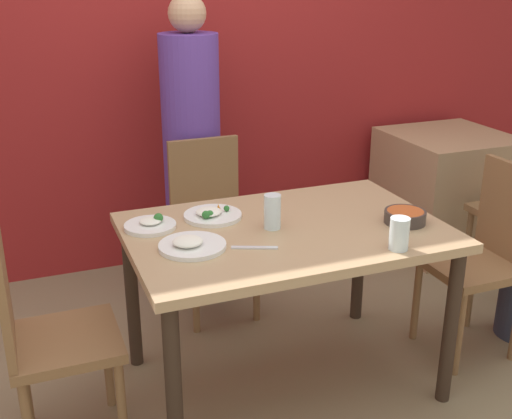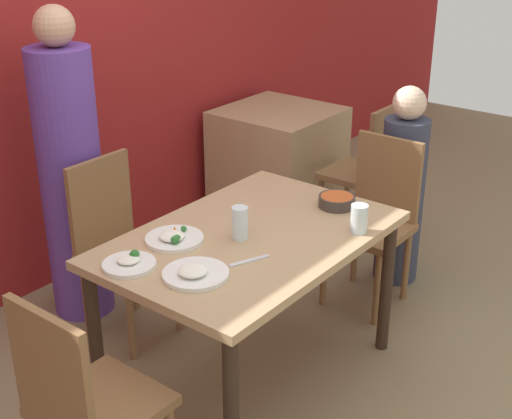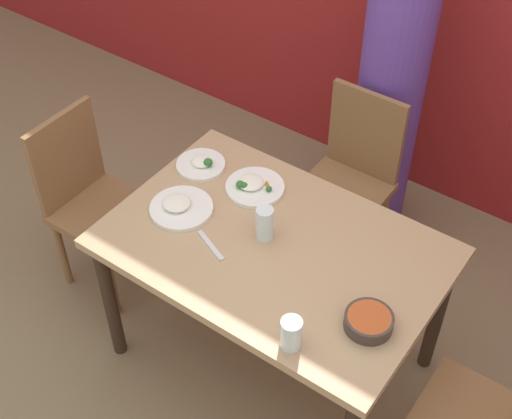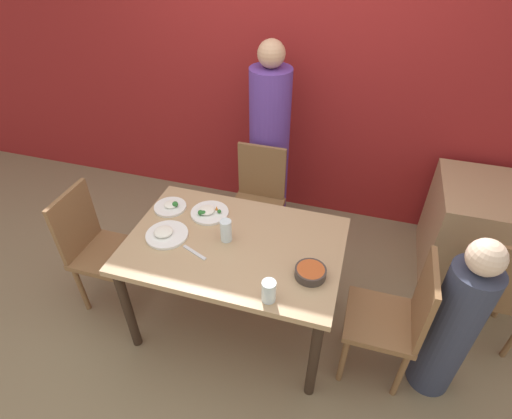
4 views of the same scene
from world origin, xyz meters
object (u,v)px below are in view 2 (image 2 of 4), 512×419
Objects in this scene: chair_child_spot at (375,216)px; plate_rice_adult at (195,273)px; person_child at (401,193)px; glass_water_tall at (359,219)px; bowl_curry at (337,201)px; person_adult at (71,180)px; chair_adult_spot at (119,242)px.

chair_child_spot is 3.53× the size of plate_rice_adult.
person_child is 9.11× the size of glass_water_tall.
plate_rice_adult is 2.05× the size of glass_water_tall.
plate_rice_adult is (-1.71, 0.02, 0.22)m from person_child.
bowl_curry is (-0.50, -0.05, 0.27)m from chair_child_spot.
glass_water_tall is at bearing -74.94° from person_adult.
person_adult is (0.00, 0.33, 0.26)m from chair_adult_spot.
chair_child_spot is 0.79× the size of person_child.
glass_water_tall reaches higher than plate_rice_adult.
plate_rice_adult is at bearing 158.10° from glass_water_tall.
person_adult reaches higher than chair_child_spot.
chair_child_spot is at bearing -0.77° from plate_rice_adult.
person_child is at bearing -40.92° from person_adult.
person_child is at bearing 90.00° from chair_child_spot.
chair_child_spot is 7.24× the size of glass_water_tall.
plate_rice_adult is (-0.91, 0.07, -0.01)m from bowl_curry.
person_child is at bearing 3.85° from bowl_curry.
person_adult is at bearing 105.06° from glass_water_tall.
chair_adult_spot is 0.56× the size of person_adult.
person_adult is (-1.07, 1.19, 0.26)m from chair_child_spot.
plate_rice_adult is at bearing 175.45° from bowl_curry.
person_child is 6.67× the size of bowl_curry.
person_adult is at bearing 139.08° from person_child.
plate_rice_adult is at bearing -90.77° from chair_child_spot.
glass_water_tall reaches higher than bowl_curry.
chair_adult_spot is at bearing 122.10° from bowl_curry.
chair_child_spot is 5.30× the size of bowl_curry.
person_child is (1.37, -1.19, -0.22)m from person_adult.
chair_adult_spot is 3.53× the size of plate_rice_adult.
chair_adult_spot is 0.79× the size of person_child.
plate_rice_adult is at bearing 179.37° from person_child.
chair_child_spot is 1.62m from person_adult.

